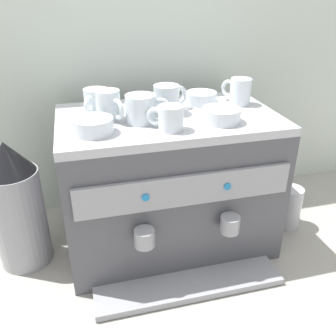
% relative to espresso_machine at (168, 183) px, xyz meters
% --- Properties ---
extents(ground_plane, '(4.00, 4.00, 0.00)m').
position_rel_espresso_machine_xyz_m(ground_plane, '(0.00, 0.00, -0.22)').
color(ground_plane, '#9E998E').
extents(tiled_backsplash_wall, '(2.80, 0.03, 1.12)m').
position_rel_espresso_machine_xyz_m(tiled_backsplash_wall, '(0.00, 0.31, 0.34)').
color(tiled_backsplash_wall, silver).
rests_on(tiled_backsplash_wall, ground_plane).
extents(espresso_machine, '(0.65, 0.50, 0.45)m').
position_rel_espresso_machine_xyz_m(espresso_machine, '(0.00, 0.00, 0.00)').
color(espresso_machine, '#4C4C51').
rests_on(espresso_machine, ground_plane).
extents(ceramic_cup_0, '(0.08, 0.11, 0.07)m').
position_rel_espresso_machine_xyz_m(ceramic_cup_0, '(-0.20, 0.09, 0.26)').
color(ceramic_cup_0, silver).
rests_on(ceramic_cup_0, espresso_machine).
extents(ceramic_cup_1, '(0.07, 0.10, 0.08)m').
position_rel_espresso_machine_xyz_m(ceramic_cup_1, '(0.25, 0.05, 0.27)').
color(ceramic_cup_1, silver).
rests_on(ceramic_cup_1, espresso_machine).
extents(ceramic_cup_2, '(0.09, 0.07, 0.07)m').
position_rel_espresso_machine_xyz_m(ceramic_cup_2, '(-0.03, -0.11, 0.26)').
color(ceramic_cup_2, silver).
rests_on(ceramic_cup_2, espresso_machine).
extents(ceramic_cup_3, '(0.11, 0.09, 0.08)m').
position_rel_espresso_machine_xyz_m(ceramic_cup_3, '(0.01, 0.03, 0.27)').
color(ceramic_cup_3, silver).
rests_on(ceramic_cup_3, espresso_machine).
extents(ceramic_cup_4, '(0.07, 0.11, 0.08)m').
position_rel_espresso_machine_xyz_m(ceramic_cup_4, '(-0.17, 0.01, 0.27)').
color(ceramic_cup_4, silver).
rests_on(ceramic_cup_4, espresso_machine).
extents(ceramic_cup_5, '(0.13, 0.08, 0.08)m').
position_rel_espresso_machine_xyz_m(ceramic_cup_5, '(-0.08, -0.04, 0.27)').
color(ceramic_cup_5, silver).
rests_on(ceramic_cup_5, espresso_machine).
extents(ceramic_bowl_0, '(0.11, 0.11, 0.04)m').
position_rel_espresso_machine_xyz_m(ceramic_bowl_0, '(0.13, -0.09, 0.25)').
color(ceramic_bowl_0, silver).
rests_on(ceramic_bowl_0, espresso_machine).
extents(ceramic_bowl_1, '(0.10, 0.10, 0.04)m').
position_rel_espresso_machine_xyz_m(ceramic_bowl_1, '(0.13, 0.09, 0.25)').
color(ceramic_bowl_1, silver).
rests_on(ceramic_bowl_1, espresso_machine).
extents(ceramic_bowl_2, '(0.10, 0.10, 0.03)m').
position_rel_espresso_machine_xyz_m(ceramic_bowl_2, '(-0.04, 0.11, 0.24)').
color(ceramic_bowl_2, silver).
rests_on(ceramic_bowl_2, espresso_machine).
extents(ceramic_bowl_3, '(0.11, 0.11, 0.04)m').
position_rel_espresso_machine_xyz_m(ceramic_bowl_3, '(-0.22, -0.09, 0.25)').
color(ceramic_bowl_3, silver).
rests_on(ceramic_bowl_3, espresso_machine).
extents(coffee_grinder, '(0.16, 0.16, 0.41)m').
position_rel_espresso_machine_xyz_m(coffee_grinder, '(-0.47, 0.01, -0.02)').
color(coffee_grinder, '#939399').
rests_on(coffee_grinder, ground_plane).
extents(milk_pitcher, '(0.08, 0.08, 0.15)m').
position_rel_espresso_machine_xyz_m(milk_pitcher, '(0.44, -0.03, -0.15)').
color(milk_pitcher, '#B7B7BC').
rests_on(milk_pitcher, ground_plane).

